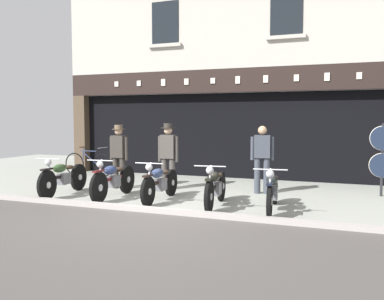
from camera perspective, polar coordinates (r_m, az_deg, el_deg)
The scene contains 14 objects.
ground at distance 7.47m, azimuth -9.33°, elevation -10.18°, with size 22.92×22.00×0.18m.
shop_facade at distance 14.68m, azimuth 6.73°, elevation 3.89°, with size 11.22×4.42×6.46m.
motorcycle_left at distance 10.57m, azimuth -16.90°, elevation -3.46°, with size 0.62×2.01×0.93m.
motorcycle_center_left at distance 9.87m, azimuth -10.51°, elevation -3.87°, with size 0.62×1.98×0.94m.
motorcycle_center at distance 9.41m, azimuth -4.33°, elevation -4.32°, with size 0.62×1.94×0.90m.
motorcycle_center_right at distance 8.77m, azimuth 3.18°, elevation -4.89°, with size 0.62×1.96×0.91m.
motorcycle_right at distance 8.51m, azimuth 10.74°, elevation -5.27°, with size 0.62×2.05×0.91m.
salesman_left at distance 11.15m, azimuth -9.79°, elevation -0.45°, with size 0.56×0.34×1.65m.
shopkeeper_center at distance 10.93m, azimuth -3.22°, elevation -0.33°, with size 0.56×0.37×1.70m.
salesman_right at distance 10.37m, azimuth 9.40°, elevation -0.81°, with size 0.55×0.28×1.64m.
tyre_sign_pole at distance 10.81m, azimuth 24.20°, elevation -0.35°, with size 0.58×0.06×1.71m.
advert_board_near at distance 13.70m, azimuth -1.80°, elevation 4.57°, with size 0.65×0.03×0.94m.
advert_board_far at distance 14.11m, azimuth -5.41°, elevation 4.20°, with size 0.69×0.03×0.99m.
leaning_bicycle at distance 13.96m, azimuth -13.76°, elevation -1.78°, with size 1.83×0.50×0.95m.
Camera 1 is at (3.71, -7.20, 1.81)m, focal length 39.73 mm.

